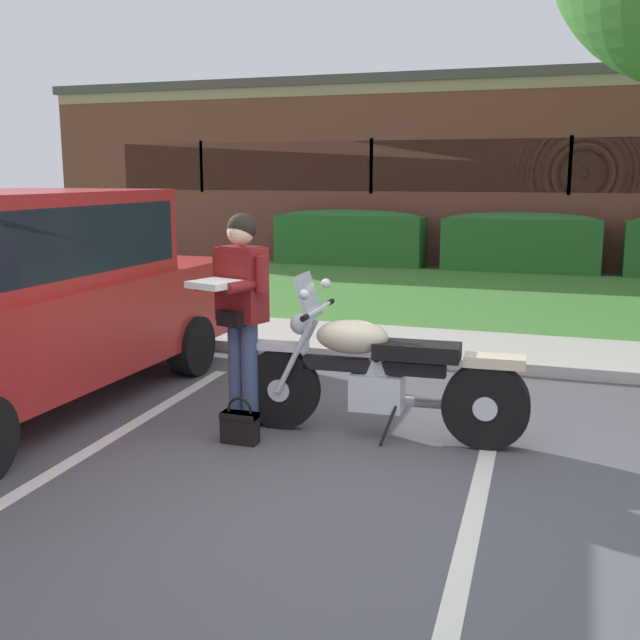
% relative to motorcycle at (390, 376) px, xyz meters
% --- Properties ---
extents(ground_plane, '(140.00, 140.00, 0.00)m').
position_rel_motorcycle_xyz_m(ground_plane, '(-0.16, -1.03, -0.49)').
color(ground_plane, '#4C4C51').
extents(curb_strip, '(60.00, 0.20, 0.12)m').
position_rel_motorcycle_xyz_m(curb_strip, '(-0.16, 2.31, -0.43)').
color(curb_strip, '#ADA89E').
rests_on(curb_strip, ground).
extents(concrete_walk, '(60.00, 1.50, 0.08)m').
position_rel_motorcycle_xyz_m(concrete_walk, '(-0.16, 3.16, -0.45)').
color(concrete_walk, '#ADA89E').
rests_on(concrete_walk, ground).
extents(grass_lawn, '(60.00, 6.23, 0.06)m').
position_rel_motorcycle_xyz_m(grass_lawn, '(-0.16, 7.03, -0.46)').
color(grass_lawn, '#3D752D').
rests_on(grass_lawn, ground).
extents(stall_stripe_0, '(0.29, 4.40, 0.01)m').
position_rel_motorcycle_xyz_m(stall_stripe_0, '(-2.02, -0.83, -0.49)').
color(stall_stripe_0, silver).
rests_on(stall_stripe_0, ground).
extents(stall_stripe_1, '(0.29, 4.40, 0.01)m').
position_rel_motorcycle_xyz_m(stall_stripe_1, '(0.79, -0.83, -0.49)').
color(stall_stripe_1, silver).
rests_on(stall_stripe_1, ground).
extents(motorcycle, '(2.24, 0.82, 1.26)m').
position_rel_motorcycle_xyz_m(motorcycle, '(0.00, 0.00, 0.00)').
color(motorcycle, black).
rests_on(motorcycle, ground).
extents(rider_person, '(0.55, 0.65, 1.70)m').
position_rel_motorcycle_xyz_m(rider_person, '(-1.19, -0.12, 0.52)').
color(rider_person, black).
rests_on(rider_person, ground).
extents(handbag, '(0.28, 0.13, 0.36)m').
position_rel_motorcycle_xyz_m(handbag, '(-1.04, -0.48, -0.34)').
color(handbag, black).
rests_on(handbag, ground).
extents(parked_suv_adjacent, '(2.05, 4.85, 1.86)m').
position_rel_motorcycle_xyz_m(parked_suv_adjacent, '(-3.24, -0.31, 0.47)').
color(parked_suv_adjacent, '#AD2323').
rests_on(parked_suv_adjacent, ground).
extents(hedge_left, '(3.23, 0.90, 1.24)m').
position_rel_motorcycle_xyz_m(hedge_left, '(-3.43, 10.45, 0.16)').
color(hedge_left, '#286028').
rests_on(hedge_left, ground).
extents(hedge_center_left, '(3.12, 0.90, 1.24)m').
position_rel_motorcycle_xyz_m(hedge_center_left, '(0.18, 10.45, 0.16)').
color(hedge_center_left, '#286028').
rests_on(hedge_center_left, ground).
extents(brick_building, '(24.83, 10.55, 4.14)m').
position_rel_motorcycle_xyz_m(brick_building, '(1.04, 16.28, 1.58)').
color(brick_building, brown).
rests_on(brick_building, ground).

